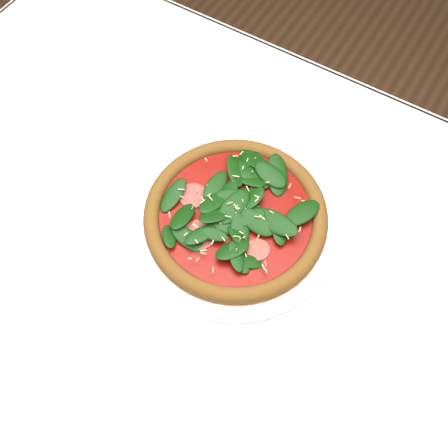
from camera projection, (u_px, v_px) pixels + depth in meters
The scene contains 4 objects.
ground at pixel (210, 345), 1.44m from camera, with size 6.00×6.00×0.00m, color brown.
dining_table at pixel (200, 251), 0.86m from camera, with size 1.21×0.81×0.75m.
plate at pixel (235, 220), 0.77m from camera, with size 0.32×0.32×0.01m.
pizza at pixel (236, 214), 0.75m from camera, with size 0.35×0.35×0.04m.
Camera 1 is at (0.22, -0.28, 1.44)m, focal length 40.00 mm.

